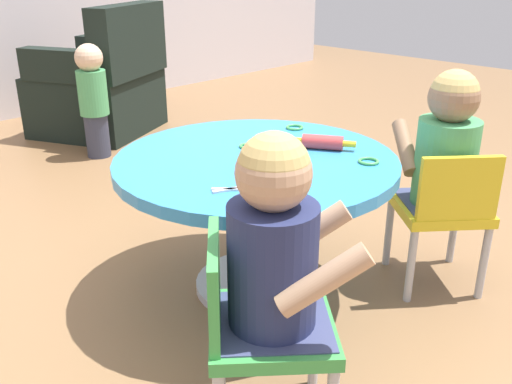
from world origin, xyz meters
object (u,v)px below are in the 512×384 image
Objects in this scene: craft_table at (256,188)px; child_chair_right at (443,209)px; seated_child_left at (275,241)px; armchair_dark at (102,87)px; craft_scissors at (242,188)px; rolling_pin at (323,142)px; seated_child_right at (447,144)px; toddler_standing at (93,98)px; child_chair_left at (257,325)px.

child_chair_right reaches higher than craft_table.
armchair_dark is (1.16, 2.64, -0.22)m from seated_child_left.
craft_scissors is at bearing 56.77° from seated_child_left.
craft_table is 4.57× the size of rolling_pin.
armchair_dark is at bearing 77.58° from rolling_pin.
seated_child_left is at bearing -132.15° from craft_table.
seated_child_left is 1.00× the size of seated_child_right.
child_chair_right is 2.18m from toddler_standing.
craft_table is 1.87× the size of seated_child_right.
seated_child_left reaches higher than craft_scissors.
armchair_dark is (0.25, 2.61, 0.00)m from child_chair_right.
seated_child_right is at bearing -19.83° from craft_scissors.
seated_child_right is (0.03, 0.03, 0.23)m from child_chair_right.
child_chair_left is at bearing 179.98° from child_chair_right.
craft_scissors is (-0.46, -0.06, -0.02)m from rolling_pin.
armchair_dark is at bearing 71.48° from craft_table.
seated_child_right is at bearing -87.46° from toddler_standing.
child_chair_right is 2.57× the size of rolling_pin.
toddler_standing is (0.84, 2.21, -0.17)m from seated_child_left.
armchair_dark is (0.72, 2.15, -0.09)m from craft_table.
child_chair_left is 0.57× the size of armchair_dark.
armchair_dark reaches higher than child_chair_left.
child_chair_left reaches higher than craft_scissors.
craft_table is at bearing -108.52° from armchair_dark.
child_chair_right is at bearing -22.63° from craft_scissors.
craft_table is 6.83× the size of craft_scissors.
craft_scissors is (-0.63, -1.89, 0.15)m from toddler_standing.
craft_table is 0.67m from seated_child_right.
child_chair_left is 0.23m from seated_child_left.
seated_child_left is at bearing -123.23° from craft_scissors.
toddler_standing is (-0.07, 2.18, 0.05)m from child_chair_right.
toddler_standing is (-0.32, -0.43, 0.05)m from armchair_dark.
child_chair_right is (0.91, 0.03, -0.23)m from seated_child_left.
toddler_standing is 1.84m from rolling_pin.
child_chair_right is (0.94, -0.00, 0.00)m from child_chair_left.
craft_table is 0.66m from child_chair_right.
child_chair_right is (0.47, -0.46, -0.09)m from craft_table.
rolling_pin is at bearing 130.01° from seated_child_right.
toddler_standing is at bearing -126.53° from armchair_dark.
toddler_standing is (0.87, 2.18, 0.05)m from child_chair_left.
craft_table is at bearing 47.85° from seated_child_left.
craft_scissors is at bearing 157.37° from child_chair_right.
child_chair_left is 0.81m from rolling_pin.
seated_child_left is 2.44× the size of rolling_pin.
rolling_pin is (0.66, 0.38, -0.00)m from seated_child_left.
armchair_dark is (0.22, 2.58, -0.22)m from seated_child_right.
seated_child_left is 0.94m from child_chair_right.
seated_child_right is at bearing -49.99° from rolling_pin.
seated_child_right reaches higher than rolling_pin.
child_chair_left is 3.84× the size of craft_scissors.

